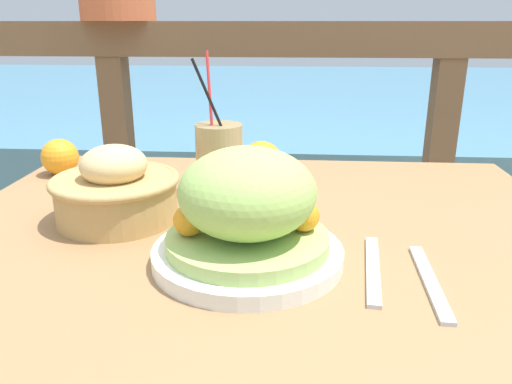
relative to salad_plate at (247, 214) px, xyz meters
The scene contains 10 objects.
patio_table 0.22m from the salad_plate, 86.24° to the left, with size 0.97×0.75×0.75m.
railing_fence 0.81m from the salad_plate, 89.41° to the left, with size 2.80×0.08×1.04m.
sea_backdrop 3.35m from the salad_plate, 89.85° to the left, with size 12.00×4.00×0.55m.
salad_plate is the anchor object (origin of this frame).
drink_glass 0.27m from the salad_plate, 105.58° to the left, with size 0.09×0.08×0.25m.
bread_basket 0.25m from the salad_plate, 149.41° to the left, with size 0.19×0.19×0.12m.
fork 0.17m from the salad_plate, ahead, with size 0.04×0.18×0.00m.
knife 0.23m from the salad_plate, 10.34° to the right, with size 0.02×0.18×0.00m.
orange_near_basket 0.54m from the salad_plate, 138.85° to the left, with size 0.07×0.07×0.07m.
orange_near_glass 0.33m from the salad_plate, 90.54° to the left, with size 0.08×0.08×0.08m.
Camera 1 is at (0.04, -0.70, 1.04)m, focal length 35.00 mm.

